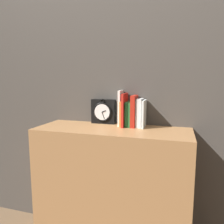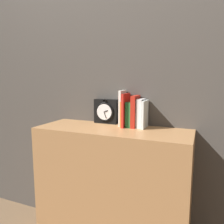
% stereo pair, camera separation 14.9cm
% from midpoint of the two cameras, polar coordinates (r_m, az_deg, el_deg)
% --- Properties ---
extents(wall_back, '(6.00, 0.05, 2.60)m').
position_cam_midpoint_polar(wall_back, '(1.68, 5.49, 9.88)').
color(wall_back, '#47423D').
rests_on(wall_back, ground_plane).
extents(bookshelf, '(1.07, 0.39, 0.92)m').
position_cam_midpoint_polar(bookshelf, '(1.67, 2.71, -19.99)').
color(bookshelf, '#A87547').
rests_on(bookshelf, ground_plane).
extents(clock, '(0.19, 0.06, 0.19)m').
position_cam_midpoint_polar(clock, '(1.67, 0.88, 0.14)').
color(clock, black).
rests_on(clock, bookshelf).
extents(book_slot0_white, '(0.02, 0.12, 0.26)m').
position_cam_midpoint_polar(book_slot0_white, '(1.59, 5.37, 0.99)').
color(book_slot0_white, white).
rests_on(book_slot0_white, bookshelf).
extents(book_slot1_orange, '(0.01, 0.13, 0.18)m').
position_cam_midpoint_polar(book_slot1_orange, '(1.59, 5.79, -0.45)').
color(book_slot1_orange, orange).
rests_on(book_slot1_orange, bookshelf).
extents(book_slot2_red, '(0.02, 0.15, 0.24)m').
position_cam_midpoint_polar(book_slot2_red, '(1.57, 6.36, 0.49)').
color(book_slot2_red, red).
rests_on(book_slot2_red, bookshelf).
extents(book_slot3_green, '(0.04, 0.13, 0.18)m').
position_cam_midpoint_polar(book_slot3_green, '(1.58, 7.54, -0.60)').
color(book_slot3_green, '#256C33').
rests_on(book_slot3_green, bookshelf).
extents(book_slot4_red, '(0.03, 0.14, 0.22)m').
position_cam_midpoint_polar(book_slot4_red, '(1.56, 8.84, 0.14)').
color(book_slot4_red, '#B32115').
rests_on(book_slot4_red, bookshelf).
extents(book_slot5_white, '(0.04, 0.13, 0.20)m').
position_cam_midpoint_polar(book_slot5_white, '(1.56, 10.27, -0.33)').
color(book_slot5_white, silver).
rests_on(book_slot5_white, bookshelf).
extents(book_slot6_white, '(0.01, 0.14, 0.19)m').
position_cam_midpoint_polar(book_slot6_white, '(1.54, 11.36, -0.61)').
color(book_slot6_white, white).
rests_on(book_slot6_white, bookshelf).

